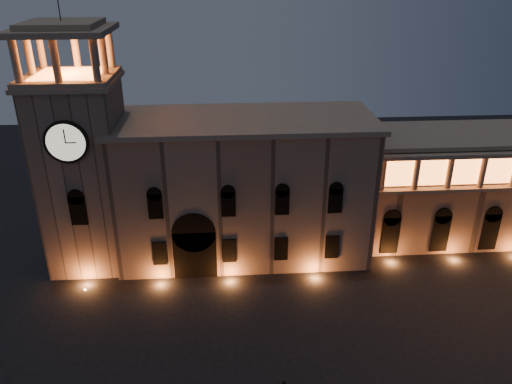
% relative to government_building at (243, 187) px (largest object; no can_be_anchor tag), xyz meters
% --- Properties ---
extents(ground, '(160.00, 160.00, 0.00)m').
position_rel_government_building_xyz_m(ground, '(2.08, -21.93, -8.77)').
color(ground, black).
rests_on(ground, ground).
extents(government_building, '(30.80, 12.80, 17.60)m').
position_rel_government_building_xyz_m(government_building, '(0.00, 0.00, 0.00)').
color(government_building, '#856957').
rests_on(government_building, ground).
extents(clock_tower, '(9.80, 9.80, 32.40)m').
position_rel_government_building_xyz_m(clock_tower, '(-18.42, -0.95, 3.73)').
color(clock_tower, '#856957').
rests_on(clock_tower, ground).
extents(colonnade_wing, '(40.60, 11.50, 14.50)m').
position_rel_government_building_xyz_m(colonnade_wing, '(34.08, 1.99, -1.44)').
color(colonnade_wing, '#806452').
rests_on(colonnade_wing, ground).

